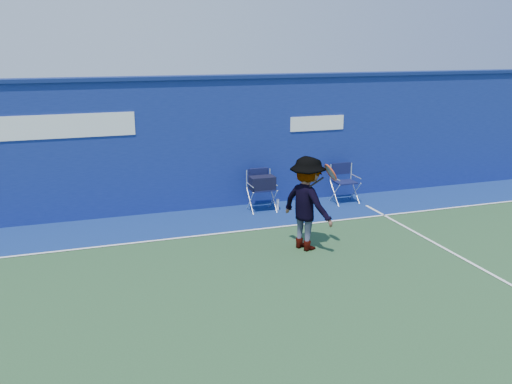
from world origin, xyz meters
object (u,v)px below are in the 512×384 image
object	(u,v)px
directors_chair_right	(345,191)
water_bottle	(278,205)
tennis_player	(307,203)
directors_chair_left	(262,194)

from	to	relation	value
directors_chair_right	water_bottle	world-z (taller)	directors_chair_right
water_bottle	tennis_player	xyz separation A→B (m)	(-0.34, -2.45, 0.76)
directors_chair_left	water_bottle	bearing A→B (deg)	-11.85
directors_chair_left	directors_chair_right	distance (m)	2.16
directors_chair_right	water_bottle	distance (m)	1.79
directors_chair_left	tennis_player	world-z (taller)	tennis_player
water_bottle	tennis_player	size ratio (longest dim) A/B	0.15
directors_chair_left	tennis_player	size ratio (longest dim) A/B	0.54
tennis_player	water_bottle	bearing A→B (deg)	82.14
directors_chair_right	tennis_player	world-z (taller)	tennis_player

